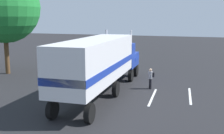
% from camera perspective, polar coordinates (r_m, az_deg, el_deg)
% --- Properties ---
extents(ground_plane, '(120.00, 120.00, 0.00)m').
position_cam_1_polar(ground_plane, '(25.08, 2.38, -2.67)').
color(ground_plane, '#232326').
extents(lane_stripe_near, '(4.40, 0.45, 0.01)m').
position_cam_1_polar(lane_stripe_near, '(20.00, 8.32, -6.11)').
color(lane_stripe_near, silver).
rests_on(lane_stripe_near, ground_plane).
extents(lane_stripe_mid, '(4.40, 0.53, 0.01)m').
position_cam_1_polar(lane_stripe_mid, '(20.89, 15.72, -5.68)').
color(lane_stripe_mid, silver).
rests_on(lane_stripe_mid, ground_plane).
extents(semi_truck, '(14.28, 3.53, 4.50)m').
position_cam_1_polar(semi_truck, '(19.81, -2.19, 1.31)').
color(semi_truck, '#193399').
rests_on(semi_truck, ground_plane).
extents(person_bystander, '(0.40, 0.48, 1.63)m').
position_cam_1_polar(person_bystander, '(22.03, 7.94, -2.19)').
color(person_bystander, black).
rests_on(person_bystander, ground_plane).
extents(tree_left, '(6.94, 6.94, 10.00)m').
position_cam_1_polar(tree_left, '(29.26, -21.36, 11.36)').
color(tree_left, brown).
rests_on(tree_left, ground_plane).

